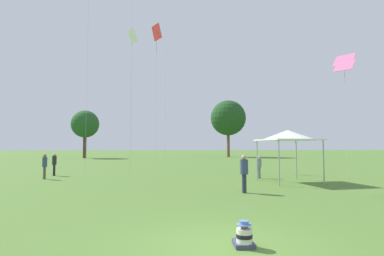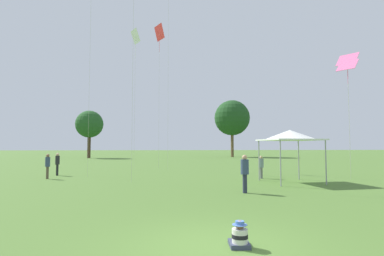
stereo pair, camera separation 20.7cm
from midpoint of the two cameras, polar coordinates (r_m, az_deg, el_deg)
name	(u,v)px [view 2 (the right image)]	position (r m, az deg, el deg)	size (l,w,h in m)	color
ground_plane	(213,248)	(6.98, 4.96, -21.78)	(300.00, 300.00, 0.00)	#4C702D
seated_toddler	(240,237)	(7.01, 9.95, -19.69)	(0.47, 0.56, 0.58)	#383D56
person_standing_0	(48,164)	(22.33, -25.56, -6.17)	(0.42, 0.42, 1.66)	brown
person_standing_1	(261,165)	(20.97, 13.31, -6.88)	(0.44, 0.44, 1.53)	slate
person_standing_2	(245,170)	(14.40, 10.42, -7.92)	(0.47, 0.47, 1.78)	#282D42
person_standing_5	(57,162)	(24.53, -24.03, -5.92)	(0.37, 0.37, 1.67)	black
canopy_tent	(290,136)	(19.12, 18.45, -1.37)	(3.42, 3.42, 3.17)	white
kite_2	(135,39)	(30.62, -10.53, 16.25)	(1.03, 1.36, 13.40)	white
kite_3	(347,67)	(23.21, 27.72, 10.25)	(1.45, 1.51, 8.07)	pink
kite_4	(348,61)	(26.86, 27.71, 11.28)	(1.72, 1.79, 9.49)	pink
kite_5	(159,35)	(31.56, -6.04, 17.21)	(1.06, 1.48, 14.29)	red
distant_tree_0	(232,118)	(60.86, 7.73, 1.91)	(7.10, 7.10, 11.41)	brown
distant_tree_1	(89,124)	(57.82, -18.86, 0.66)	(4.96, 4.96, 8.67)	#473323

